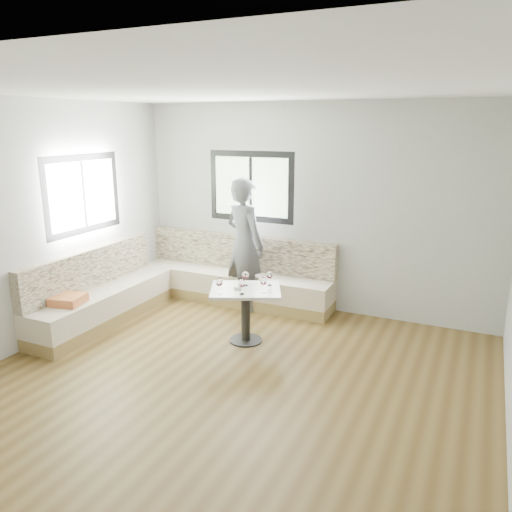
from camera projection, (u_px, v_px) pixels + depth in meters
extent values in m
cube|color=brown|center=(225.00, 387.00, 4.90)|extent=(5.00, 5.00, 0.01)
cube|color=white|center=(219.00, 88.00, 4.18)|extent=(5.00, 5.00, 0.01)
cube|color=#B7B7B2|center=(311.00, 209.00, 6.73)|extent=(5.00, 0.01, 2.80)
cube|color=#B7B7B2|center=(26.00, 226.00, 5.57)|extent=(0.01, 5.00, 2.80)
cube|color=black|center=(251.00, 187.00, 7.03)|extent=(1.30, 0.02, 1.00)
cube|color=black|center=(83.00, 194.00, 6.29)|extent=(0.02, 1.30, 1.00)
cube|color=olive|center=(234.00, 296.00, 7.26)|extent=(2.90, 0.55, 0.16)
cube|color=beige|center=(234.00, 281.00, 7.20)|extent=(2.90, 0.55, 0.29)
cube|color=beige|center=(240.00, 252.00, 7.28)|extent=(2.90, 0.14, 0.50)
cube|color=olive|center=(105.00, 316.00, 6.52)|extent=(0.55, 2.25, 0.16)
cube|color=beige|center=(104.00, 300.00, 6.46)|extent=(0.55, 2.25, 0.29)
cube|color=beige|center=(89.00, 268.00, 6.44)|extent=(0.14, 2.25, 0.50)
cube|color=#CE684D|center=(68.00, 300.00, 5.88)|extent=(0.41, 0.41, 0.10)
cylinder|color=black|center=(246.00, 340.00, 5.96)|extent=(0.39, 0.39, 0.02)
cylinder|color=black|center=(246.00, 316.00, 5.88)|extent=(0.11, 0.11, 0.62)
cube|color=silver|center=(246.00, 290.00, 5.79)|extent=(0.99, 0.90, 0.04)
imported|color=#55575E|center=(245.00, 244.00, 6.81)|extent=(0.79, 0.67, 1.83)
cylinder|color=white|center=(237.00, 287.00, 5.77)|extent=(0.09, 0.09, 0.03)
sphere|color=black|center=(239.00, 287.00, 5.77)|extent=(0.02, 0.02, 0.02)
sphere|color=black|center=(237.00, 286.00, 5.78)|extent=(0.02, 0.02, 0.02)
sphere|color=black|center=(237.00, 287.00, 5.76)|extent=(0.02, 0.02, 0.02)
cylinder|color=white|center=(219.00, 293.00, 5.63)|extent=(0.06, 0.06, 0.01)
cylinder|color=white|center=(219.00, 290.00, 5.62)|extent=(0.01, 0.01, 0.08)
ellipsoid|color=white|center=(219.00, 282.00, 5.59)|extent=(0.08, 0.08, 0.10)
cylinder|color=#4D0613|center=(219.00, 284.00, 5.60)|extent=(0.05, 0.05, 0.02)
cylinder|color=white|center=(242.00, 294.00, 5.59)|extent=(0.06, 0.06, 0.01)
cylinder|color=white|center=(242.00, 291.00, 5.58)|extent=(0.01, 0.01, 0.08)
ellipsoid|color=white|center=(242.00, 283.00, 5.56)|extent=(0.08, 0.08, 0.10)
cylinder|color=#4D0613|center=(242.00, 285.00, 5.57)|extent=(0.05, 0.05, 0.02)
cylinder|color=white|center=(263.00, 292.00, 5.67)|extent=(0.06, 0.06, 0.01)
cylinder|color=white|center=(263.00, 288.00, 5.66)|extent=(0.01, 0.01, 0.08)
ellipsoid|color=white|center=(264.00, 281.00, 5.63)|extent=(0.08, 0.08, 0.10)
cylinder|color=#4D0613|center=(264.00, 283.00, 5.64)|extent=(0.05, 0.05, 0.02)
cylinder|color=white|center=(245.00, 285.00, 5.90)|extent=(0.06, 0.06, 0.01)
cylinder|color=white|center=(245.00, 282.00, 5.89)|extent=(0.01, 0.01, 0.08)
ellipsoid|color=white|center=(245.00, 275.00, 5.87)|extent=(0.08, 0.08, 0.10)
cylinder|color=#4D0613|center=(245.00, 277.00, 5.87)|extent=(0.05, 0.05, 0.02)
cylinder|color=white|center=(269.00, 285.00, 5.90)|extent=(0.06, 0.06, 0.01)
cylinder|color=white|center=(269.00, 282.00, 5.89)|extent=(0.01, 0.01, 0.08)
ellipsoid|color=white|center=(270.00, 275.00, 5.87)|extent=(0.08, 0.08, 0.10)
cylinder|color=#4D0613|center=(270.00, 277.00, 5.87)|extent=(0.05, 0.05, 0.02)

